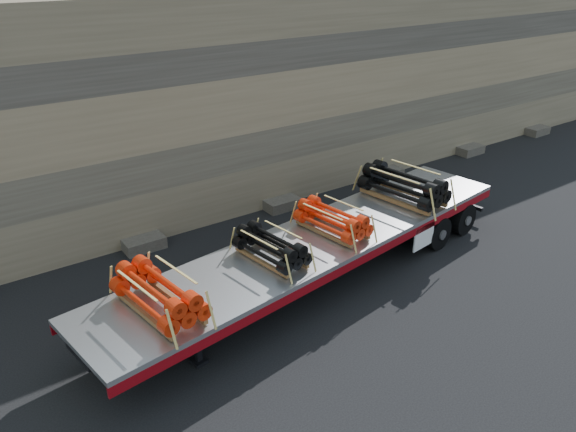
# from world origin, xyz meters

# --- Properties ---
(ground) EXTENTS (120.00, 120.00, 0.00)m
(ground) POSITION_xyz_m (0.00, 0.00, 0.00)
(ground) COLOR black
(ground) RESTS_ON ground
(rock_wall) EXTENTS (44.00, 3.00, 7.00)m
(rock_wall) POSITION_xyz_m (0.00, 6.50, 3.50)
(rock_wall) COLOR #7A6B54
(rock_wall) RESTS_ON ground
(trailer) EXTENTS (13.35, 4.32, 1.31)m
(trailer) POSITION_xyz_m (0.11, 0.29, 0.66)
(trailer) COLOR #ACAFB4
(trailer) RESTS_ON ground
(bundle_front) EXTENTS (1.39, 2.33, 0.78)m
(bundle_front) POSITION_xyz_m (-4.56, -0.37, 1.70)
(bundle_front) COLOR red
(bundle_front) RESTS_ON trailer
(bundle_midfront) EXTENTS (1.19, 1.99, 0.66)m
(bundle_midfront) POSITION_xyz_m (-1.50, 0.06, 1.65)
(bundle_midfront) COLOR black
(bundle_midfront) RESTS_ON trailer
(bundle_midrear) EXTENTS (1.25, 2.09, 0.70)m
(bundle_midrear) POSITION_xyz_m (0.64, 0.36, 1.66)
(bundle_midrear) COLOR red
(bundle_midrear) RESTS_ON trailer
(bundle_rear) EXTENTS (1.58, 2.65, 0.89)m
(bundle_rear) POSITION_xyz_m (3.70, 0.79, 1.76)
(bundle_rear) COLOR black
(bundle_rear) RESTS_ON trailer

